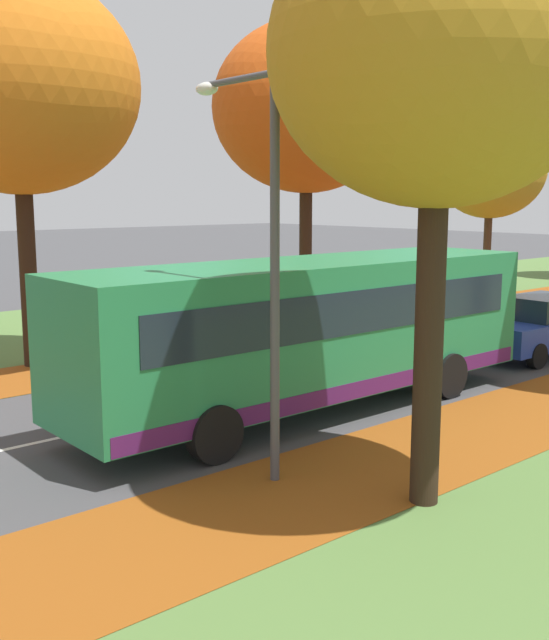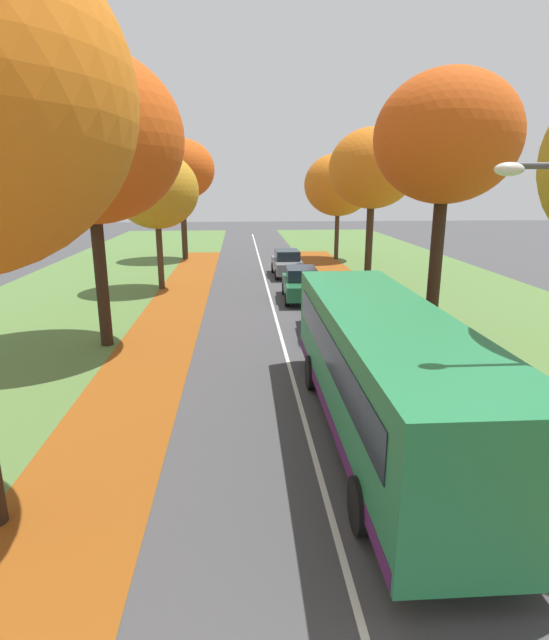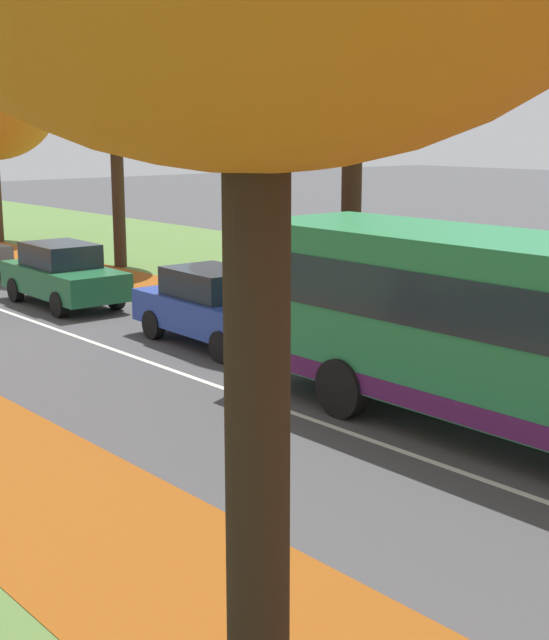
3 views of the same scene
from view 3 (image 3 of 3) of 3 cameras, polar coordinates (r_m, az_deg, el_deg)
The scene contains 9 objects.
leaf_litter_left at distance 11.37m, azimuth -13.44°, elevation -11.54°, with size 2.80×60.00×0.00m, color #8C4714.
grass_verge_right at distance 24.43m, azimuth 9.23°, elevation 1.34°, with size 12.00×90.00×0.01m, color #517538.
leaf_litter_right at distance 17.32m, azimuth 14.63°, elevation -3.34°, with size 2.80×60.00×0.00m, color #8C4714.
road_centre_line at distance 18.48m, azimuth -9.47°, elevation -2.16°, with size 0.12×80.00×0.01m, color silver.
tree_right_mid at distance 21.27m, azimuth 5.16°, elevation 19.33°, with size 5.13×5.13×9.55m.
tree_right_far at distance 29.96m, azimuth -10.27°, elevation 15.71°, with size 5.00×5.00×8.76m.
bus at distance 13.10m, azimuth 17.10°, elevation -0.80°, with size 2.72×10.42×2.98m.
car_blue_lead at distance 18.94m, azimuth -3.79°, elevation 0.84°, with size 1.91×4.26×1.62m.
car_green_following at distance 23.78m, azimuth -13.38°, elevation 2.85°, with size 1.89×4.25×1.62m.
Camera 3 is at (-9.27, 4.65, 4.51)m, focal length 50.00 mm.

